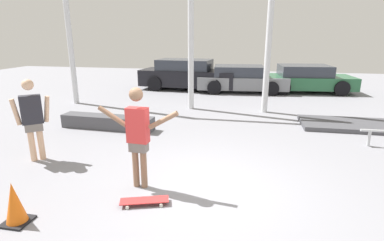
% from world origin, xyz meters
% --- Properties ---
extents(ground_plane, '(36.00, 36.00, 0.00)m').
position_xyz_m(ground_plane, '(0.00, 0.00, 0.00)').
color(ground_plane, gray).
extents(skateboarder, '(1.42, 0.23, 1.74)m').
position_xyz_m(skateboarder, '(-0.99, -0.04, 0.99)').
color(skateboarder, '#8C664C').
rests_on(skateboarder, ground_plane).
extents(skateboard, '(0.78, 0.43, 0.08)m').
position_xyz_m(skateboard, '(-0.73, -0.58, 0.06)').
color(skateboard, red).
rests_on(skateboard, ground_plane).
extents(grind_box, '(2.67, 0.58, 0.37)m').
position_xyz_m(grind_box, '(-3.09, 2.95, 0.19)').
color(grind_box, '#47474C').
rests_on(grind_box, ground_plane).
extents(manual_pad, '(3.00, 1.43, 0.12)m').
position_xyz_m(manual_pad, '(3.79, 4.47, 0.06)').
color(manual_pad, '#47474C').
rests_on(manual_pad, ground_plane).
extents(parked_car_black, '(4.63, 2.08, 1.43)m').
position_xyz_m(parked_car_black, '(-2.22, 9.57, 0.70)').
color(parked_car_black, black).
rests_on(parked_car_black, ground_plane).
extents(parked_car_grey, '(4.14, 2.20, 1.18)m').
position_xyz_m(parked_car_grey, '(0.32, 9.52, 0.58)').
color(parked_car_grey, slate).
rests_on(parked_car_grey, ground_plane).
extents(parked_car_green, '(4.15, 2.30, 1.22)m').
position_xyz_m(parked_car_green, '(3.26, 10.03, 0.60)').
color(parked_car_green, '#28603D').
rests_on(parked_car_green, ground_plane).
extents(bystander, '(0.62, 0.53, 1.71)m').
position_xyz_m(bystander, '(-3.52, 0.63, 0.94)').
color(bystander, '#DBAD89').
rests_on(bystander, ground_plane).
extents(traffic_cone, '(0.35, 0.35, 0.62)m').
position_xyz_m(traffic_cone, '(-2.31, -1.38, 0.30)').
color(traffic_cone, black).
rests_on(traffic_cone, ground_plane).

